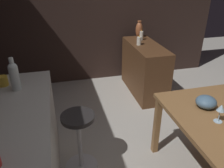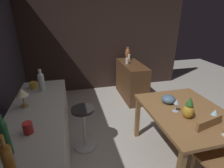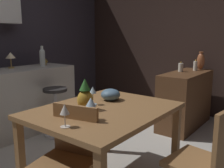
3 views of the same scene
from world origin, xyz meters
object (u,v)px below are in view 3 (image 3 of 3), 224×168
object	(u,v)px
cup_mustard	(43,62)
counter_lamp	(11,56)
pineapple_centerpiece	(85,97)
sideboard_cabinet	(185,100)
bar_stool	(56,111)
chair_near_window	(67,158)
chair_by_doorway	(208,161)
pillar_candle_short	(181,67)
vase_copper	(201,61)
wine_glass_center	(65,110)
wine_glass_left	(93,91)
fruit_bowl	(111,95)
pillar_candle_tall	(195,66)
wine_glass_right	(91,103)
dining_table	(104,118)
wine_bottle_clear	(42,57)

from	to	relation	value
cup_mustard	counter_lamp	distance (m)	0.55
pineapple_centerpiece	cup_mustard	world-z (taller)	pineapple_centerpiece
sideboard_cabinet	bar_stool	bearing A→B (deg)	139.01
chair_near_window	cup_mustard	distance (m)	2.39
sideboard_cabinet	chair_by_doorway	distance (m)	2.06
counter_lamp	pillar_candle_short	size ratio (longest dim) A/B	1.48
vase_copper	sideboard_cabinet	bearing A→B (deg)	174.44
bar_stool	wine_glass_center	bearing A→B (deg)	-127.21
bar_stool	wine_glass_left	size ratio (longest dim) A/B	4.03
chair_by_doorway	fruit_bowl	bearing A→B (deg)	80.88
pillar_candle_short	vase_copper	xyz separation A→B (m)	(0.42, -0.15, 0.07)
pillar_candle_tall	vase_copper	size ratio (longest dim) A/B	0.60
sideboard_cabinet	counter_lamp	xyz separation A→B (m)	(-1.64, 1.90, 0.66)
wine_glass_right	fruit_bowl	xyz separation A→B (m)	(0.54, 0.24, -0.07)
fruit_bowl	pillar_candle_short	xyz separation A→B (m)	(1.72, 0.02, 0.09)
sideboard_cabinet	pillar_candle_short	size ratio (longest dim) A/B	7.26
dining_table	pillar_candle_tall	xyz separation A→B (m)	(2.22, 0.01, 0.24)
dining_table	wine_bottle_clear	world-z (taller)	wine_bottle_clear
dining_table	pillar_candle_tall	size ratio (longest dim) A/B	7.13
cup_mustard	wine_glass_right	bearing A→B (deg)	-118.98
wine_bottle_clear	cup_mustard	size ratio (longest dim) A/B	2.36
vase_copper	wine_glass_left	bearing A→B (deg)	176.00
chair_near_window	chair_by_doorway	distance (m)	1.00
cup_mustard	fruit_bowl	bearing A→B (deg)	-108.08
sideboard_cabinet	bar_stool	xyz separation A→B (m)	(-1.43, 1.24, -0.06)
bar_stool	pillar_candle_tall	size ratio (longest dim) A/B	3.89
pineapple_centerpiece	dining_table	bearing A→B (deg)	-36.61
wine_glass_left	cup_mustard	size ratio (longest dim) A/B	1.28
bar_stool	wine_glass_center	size ratio (longest dim) A/B	4.09
chair_by_doorway	pineapple_centerpiece	xyz separation A→B (m)	(-0.22, 0.96, 0.36)
wine_glass_left	counter_lamp	world-z (taller)	counter_lamp
chair_by_doorway	wine_bottle_clear	bearing A→B (deg)	76.61
pineapple_centerpiece	cup_mustard	bearing A→B (deg)	62.06
cup_mustard	vase_copper	bearing A→B (deg)	-50.95
chair_near_window	wine_glass_center	world-z (taller)	wine_glass_center
counter_lamp	pillar_candle_short	xyz separation A→B (m)	(1.67, -1.79, -0.18)
chair_by_doorway	wine_bottle_clear	world-z (taller)	wine_bottle_clear
wine_glass_left	pineapple_centerpiece	bearing A→B (deg)	-160.31
dining_table	pillar_candle_tall	bearing A→B (deg)	0.24
dining_table	pineapple_centerpiece	distance (m)	0.26
sideboard_cabinet	pillar_candle_tall	bearing A→B (deg)	-4.62
wine_glass_center	pillar_candle_tall	size ratio (longest dim) A/B	0.95
chair_by_doorway	chair_near_window	bearing A→B (deg)	123.83
wine_bottle_clear	counter_lamp	size ratio (longest dim) A/B	1.35
wine_glass_center	wine_glass_right	bearing A→B (deg)	-10.62
cup_mustard	counter_lamp	bearing A→B (deg)	178.06
bar_stool	pineapple_centerpiece	xyz separation A→B (m)	(-0.65, -1.18, 0.50)
vase_copper	bar_stool	bearing A→B (deg)	145.61
chair_near_window	bar_stool	bearing A→B (deg)	53.14
wine_glass_right	counter_lamp	distance (m)	2.14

